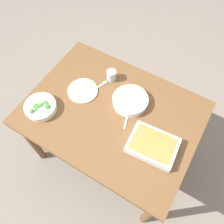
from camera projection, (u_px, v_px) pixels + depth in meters
ground_plane at (112, 150)px, 2.23m from camera, size 6.00×6.00×0.00m
dining_table at (112, 118)px, 1.67m from camera, size 1.20×0.90×0.74m
stew_bowl at (130, 100)px, 1.60m from camera, size 0.25×0.25×0.06m
broccoli_bowl at (41, 107)px, 1.58m from camera, size 0.22×0.22×0.07m
baking_dish at (153, 145)px, 1.43m from camera, size 0.32×0.24×0.06m
drink_cup at (111, 76)px, 1.70m from camera, size 0.07×0.07×0.08m
side_plate at (83, 91)px, 1.67m from camera, size 0.22×0.22×0.01m
spoon_by_stew at (128, 115)px, 1.58m from camera, size 0.07×0.17×0.01m
spoon_by_broccoli at (47, 105)px, 1.61m from camera, size 0.07×0.17×0.01m
spoon_spare at (100, 85)px, 1.70m from camera, size 0.08×0.17×0.01m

